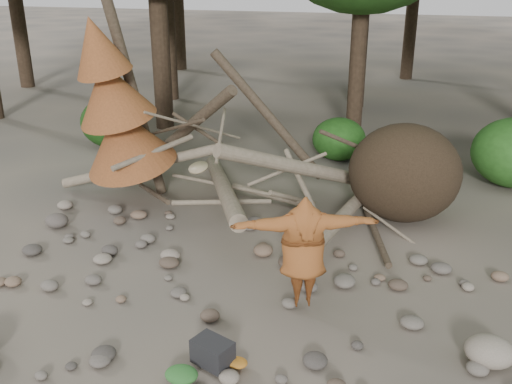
# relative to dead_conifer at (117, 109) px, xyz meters

# --- Properties ---
(ground) EXTENTS (120.00, 120.00, 0.00)m
(ground) POSITION_rel_dead_conifer_xyz_m (3.12, -3.37, -2.11)
(ground) COLOR #514C44
(ground) RESTS_ON ground
(deadfall_pile) EXTENTS (8.55, 5.24, 3.30)m
(deadfall_pile) POSITION_rel_dead_conifer_xyz_m (5.13, 0.87, -1.16)
(deadfall_pile) COLOR #332619
(deadfall_pile) RESTS_ON ground
(dead_conifer) EXTENTS (2.06, 2.16, 4.35)m
(dead_conifer) POSITION_rel_dead_conifer_xyz_m (0.00, 0.00, 0.00)
(dead_conifer) COLOR #4C3F30
(dead_conifer) RESTS_ON ground
(bush_left) EXTENTS (1.80, 1.80, 1.44)m
(bush_left) POSITION_rel_dead_conifer_xyz_m (-2.38, 3.83, -1.39)
(bush_left) COLOR #1B4713
(bush_left) RESTS_ON ground
(bush_mid) EXTENTS (1.40, 1.40, 1.12)m
(bush_mid) POSITION_rel_dead_conifer_xyz_m (3.92, 4.43, -1.55)
(bush_mid) COLOR #245A1A
(bush_mid) RESTS_ON ground
(frisbee_thrower) EXTENTS (2.59, 1.34, 2.27)m
(frisbee_thrower) POSITION_rel_dead_conifer_xyz_m (4.46, -2.81, -1.17)
(frisbee_thrower) COLOR brown
(frisbee_thrower) RESTS_ON ground
(backpack) EXTENTS (0.59, 0.49, 0.33)m
(backpack) POSITION_rel_dead_conifer_xyz_m (3.67, -4.49, -1.95)
(backpack) COLOR black
(backpack) RESTS_ON ground
(cloth_green) EXTENTS (0.42, 0.35, 0.16)m
(cloth_green) POSITION_rel_dead_conifer_xyz_m (3.40, -4.88, -2.03)
(cloth_green) COLOR #2B6829
(cloth_green) RESTS_ON ground
(cloth_orange) EXTENTS (0.28, 0.23, 0.10)m
(cloth_orange) POSITION_rel_dead_conifer_xyz_m (3.98, -4.44, -2.06)
(cloth_orange) COLOR #B26C1E
(cloth_orange) RESTS_ON ground
(boulder_mid_right) EXTENTS (0.63, 0.57, 0.38)m
(boulder_mid_right) POSITION_rel_dead_conifer_xyz_m (7.06, -3.43, -1.92)
(boulder_mid_right) COLOR gray
(boulder_mid_right) RESTS_ON ground
(boulder_mid_left) EXTENTS (0.46, 0.41, 0.28)m
(boulder_mid_left) POSITION_rel_dead_conifer_xyz_m (-0.75, -1.37, -1.97)
(boulder_mid_left) COLOR #574F49
(boulder_mid_left) RESTS_ON ground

